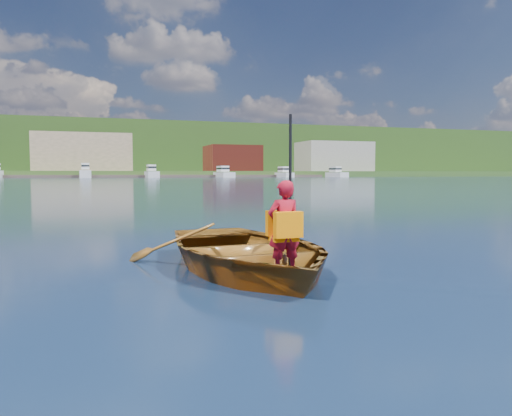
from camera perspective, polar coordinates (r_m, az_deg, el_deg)
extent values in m
plane|color=#0F2B43|center=(6.98, -2.18, -6.67)|extent=(600.00, 600.00, 0.00)
imported|color=brown|center=(6.68, -1.21, -4.95)|extent=(3.01, 4.06, 0.81)
imported|color=maroon|center=(5.86, 3.21, -2.25)|extent=(0.42, 0.29, 1.11)
cube|color=orange|center=(5.75, 3.71, -1.92)|extent=(0.35, 0.12, 0.30)
cube|color=orange|center=(5.97, 2.73, -1.70)|extent=(0.34, 0.10, 0.30)
cube|color=orange|center=(5.88, 3.21, -3.56)|extent=(0.31, 0.24, 0.05)
cylinder|color=black|center=(6.03, 3.93, 1.67)|extent=(0.04, 0.04, 1.90)
cube|color=#3E6022|center=(196.61, -17.50, 3.73)|extent=(400.00, 80.00, 2.00)
cube|color=#2F5024|center=(246.80, -17.66, 6.07)|extent=(400.00, 100.00, 22.00)
cube|color=#51433B|center=(154.76, -20.59, 3.41)|extent=(160.01, 4.45, 0.80)
cube|color=tan|center=(171.76, -19.14, 6.02)|extent=(30.00, 16.00, 12.00)
cube|color=maroon|center=(177.96, -2.74, 5.67)|extent=(18.00, 16.00, 9.00)
cube|color=gray|center=(192.44, 8.89, 5.80)|extent=(26.00, 16.00, 11.00)
cube|color=silver|center=(149.62, -18.90, 3.66)|extent=(3.01, 10.76, 2.39)
cube|color=silver|center=(150.71, -18.91, 4.54)|extent=(2.11, 4.84, 1.80)
cube|color=black|center=(150.71, -18.91, 4.58)|extent=(2.17, 5.06, 0.50)
cube|color=silver|center=(150.48, -11.83, 3.73)|extent=(3.26, 11.66, 2.02)
cube|color=silver|center=(151.65, -11.89, 4.53)|extent=(2.29, 5.25, 1.80)
cube|color=black|center=(151.65, -11.89, 4.57)|extent=(2.35, 5.48, 0.50)
cube|color=silver|center=(154.40, -3.69, 3.77)|extent=(3.72, 13.28, 1.75)
cube|color=silver|center=(155.69, -3.82, 4.49)|extent=(2.60, 5.98, 1.80)
cube|color=black|center=(155.69, -3.82, 4.53)|extent=(2.68, 6.24, 0.50)
cube|color=silver|center=(160.52, 3.25, 3.77)|extent=(2.88, 10.30, 1.64)
cube|color=silver|center=(161.48, 3.12, 4.44)|extent=(2.02, 4.64, 1.80)
cube|color=black|center=(161.48, 3.12, 4.47)|extent=(2.08, 4.84, 0.50)
cube|color=silver|center=(168.19, 9.21, 3.75)|extent=(3.09, 11.04, 1.75)
cube|color=silver|center=(169.18, 9.04, 4.41)|extent=(2.16, 4.97, 1.80)
cube|color=black|center=(169.18, 9.05, 4.44)|extent=(2.23, 5.19, 0.50)
cylinder|color=#382314|center=(217.16, -17.17, 5.41)|extent=(0.80, 0.80, 2.41)
sphere|color=#174E16|center=(217.28, -17.19, 6.25)|extent=(4.49, 4.49, 4.49)
cylinder|color=#382314|center=(266.58, -12.72, 7.37)|extent=(0.80, 0.80, 3.48)
sphere|color=#174E16|center=(266.90, -12.73, 8.36)|extent=(6.50, 6.50, 6.50)
cylinder|color=#382314|center=(232.73, -8.65, 6.08)|extent=(0.80, 0.80, 2.70)
sphere|color=#174E16|center=(232.89, -8.66, 6.96)|extent=(5.03, 5.03, 5.03)
cylinder|color=#382314|center=(261.84, 12.88, 5.71)|extent=(0.80, 0.80, 3.86)
sphere|color=#174E16|center=(262.05, 12.90, 6.83)|extent=(7.20, 7.20, 7.20)
cylinder|color=#382314|center=(268.12, -12.20, 7.43)|extent=(0.80, 0.80, 3.71)
sphere|color=#174E16|center=(268.47, -12.21, 8.49)|extent=(6.92, 6.92, 6.92)
cylinder|color=#382314|center=(270.21, 18.44, 5.13)|extent=(0.80, 0.80, 2.80)
sphere|color=#174E16|center=(270.32, 18.46, 5.92)|extent=(5.22, 5.22, 5.22)
cylinder|color=#382314|center=(280.01, -9.00, 7.65)|extent=(0.80, 0.80, 2.97)
sphere|color=#174E16|center=(280.30, -9.01, 8.46)|extent=(5.54, 5.54, 5.54)
cylinder|color=#382314|center=(307.81, 12.45, 6.97)|extent=(0.80, 0.80, 4.11)
sphere|color=#174E16|center=(308.15, 12.47, 7.99)|extent=(7.67, 7.67, 7.67)
cylinder|color=#382314|center=(251.58, -22.10, 6.69)|extent=(0.80, 0.80, 3.14)
sphere|color=#174E16|center=(251.83, -22.13, 7.64)|extent=(5.87, 5.87, 5.87)
cylinder|color=#382314|center=(282.32, -7.87, 7.68)|extent=(0.80, 0.80, 2.94)
sphere|color=#174E16|center=(282.60, -7.87, 8.48)|extent=(5.49, 5.49, 5.49)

